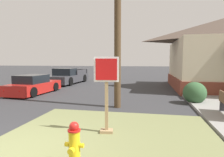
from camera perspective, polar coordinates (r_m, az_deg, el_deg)
grass_corner_patch at (r=5.56m, az=-0.52°, el=-16.89°), size 5.88×4.77×0.08m
sidewalk_strip at (r=9.83m, az=29.49°, el=-7.66°), size 2.20×16.17×0.12m
fire_hydrant at (r=4.00m, az=-11.25°, el=-19.02°), size 0.38×0.34×0.88m
stop_sign at (r=5.42m, az=-1.66°, el=-5.48°), size 0.70×0.33×2.18m
manhole_cover at (r=7.75m, az=-7.68°, el=-10.76°), size 0.70×0.70×0.02m
parked_sedan_red at (r=13.56m, az=-22.50°, el=-1.95°), size 1.99×4.10×1.25m
pickup_truck_charcoal at (r=18.75m, az=-13.04°, el=0.42°), size 2.32×5.55×1.48m
utility_pole at (r=9.00m, az=1.71°, el=20.90°), size 1.76×0.30×8.76m
shrub_by_curb at (r=10.41m, az=23.55°, el=-3.97°), size 1.13×1.13×1.11m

